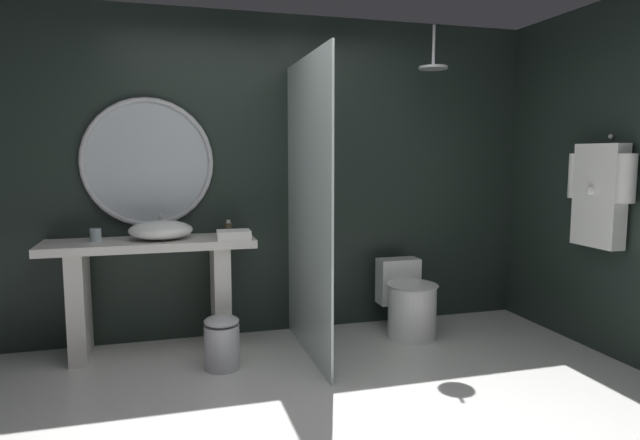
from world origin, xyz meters
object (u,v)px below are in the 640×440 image
rain_shower_head (433,65)px  folded_hand_towel (234,235)px  tumbler_cup (96,235)px  toilet (408,302)px  round_wall_mirror (148,163)px  soap_dispenser (229,229)px  vessel_sink (161,230)px  waste_bin (222,342)px  hanging_bathrobe (600,191)px

rain_shower_head → folded_hand_towel: size_ratio=1.40×
tumbler_cup → rain_shower_head: rain_shower_head is taller
toilet → round_wall_mirror: bearing=169.2°
rain_shower_head → soap_dispenser: bearing=176.4°
vessel_sink → rain_shower_head: 2.48m
vessel_sink → tumbler_cup: vessel_sink is taller
vessel_sink → waste_bin: (0.38, -0.46, -0.74)m
hanging_bathrobe → waste_bin: hanging_bathrobe is taller
soap_dispenser → toilet: 1.58m
tumbler_cup → hanging_bathrobe: hanging_bathrobe is taller
vessel_sink → rain_shower_head: size_ratio=1.35×
round_wall_mirror → waste_bin: round_wall_mirror is taller
rain_shower_head → folded_hand_towel: 2.07m
hanging_bathrobe → toilet: 1.66m
waste_bin → rain_shower_head: bearing=11.4°
soap_dispenser → waste_bin: bearing=-103.8°
toilet → hanging_bathrobe: bearing=-34.5°
hanging_bathrobe → folded_hand_towel: hanging_bathrobe is taller
soap_dispenser → folded_hand_towel: (0.02, -0.13, -0.02)m
vessel_sink → waste_bin: size_ratio=1.23×
tumbler_cup → round_wall_mirror: bearing=26.0°
tumbler_cup → round_wall_mirror: round_wall_mirror is taller
soap_dispenser → tumbler_cup: bearing=176.8°
rain_shower_head → toilet: rain_shower_head is taller
tumbler_cup → folded_hand_towel: (0.97, -0.18, -0.01)m
folded_hand_towel → hanging_bathrobe: bearing=-17.3°
hanging_bathrobe → folded_hand_towel: 2.68m
round_wall_mirror → hanging_bathrobe: (3.14, -1.16, -0.20)m
tumbler_cup → round_wall_mirror: (0.38, 0.18, 0.52)m
round_wall_mirror → folded_hand_towel: (0.60, -0.36, -0.53)m
soap_dispenser → waste_bin: size_ratio=0.35×
soap_dispenser → round_wall_mirror: (-0.58, 0.24, 0.51)m
tumbler_cup → soap_dispenser: bearing=-3.2°
soap_dispenser → hanging_bathrobe: size_ratio=0.16×
rain_shower_head → waste_bin: 2.68m
vessel_sink → hanging_bathrobe: hanging_bathrobe is taller
soap_dispenser → rain_shower_head: (1.63, -0.10, 1.28)m
tumbler_cup → rain_shower_head: (2.59, -0.16, 1.29)m
waste_bin → folded_hand_towel: size_ratio=1.54×
waste_bin → vessel_sink: bearing=129.9°
waste_bin → toilet: bearing=11.3°
vessel_sink → toilet: 2.05m
tumbler_cup → hanging_bathrobe: size_ratio=0.11×
folded_hand_towel → round_wall_mirror: bearing=148.6°
toilet → waste_bin: (-1.55, -0.31, -0.08)m
hanging_bathrobe → soap_dispenser: bearing=160.3°
folded_hand_towel → soap_dispenser: bearing=100.3°
vessel_sink → round_wall_mirror: bearing=108.6°
vessel_sink → tumbler_cup: 0.46m
round_wall_mirror → rain_shower_head: rain_shower_head is taller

